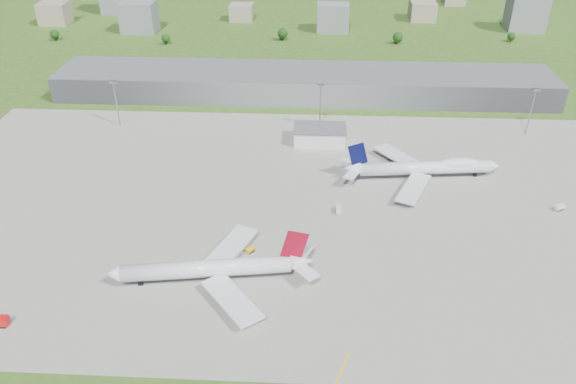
{
  "coord_description": "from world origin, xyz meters",
  "views": [
    {
      "loc": [
        7.06,
        -162.79,
        130.4
      ],
      "look_at": [
        -3.1,
        34.98,
        9.0
      ],
      "focal_mm": 35.0,
      "sensor_mm": 36.0,
      "label": 1
    }
  ],
  "objects_px": {
    "airliner_red_twin": "(214,269)",
    "van_white_far": "(559,208)",
    "airliner_blue_quad": "(425,168)",
    "tug_yellow": "(250,250)",
    "van_white_near": "(338,210)"
  },
  "relations": [
    {
      "from": "airliner_red_twin",
      "to": "tug_yellow",
      "type": "distance_m",
      "value": 20.48
    },
    {
      "from": "airliner_blue_quad",
      "to": "tug_yellow",
      "type": "relative_size",
      "value": 18.94
    },
    {
      "from": "tug_yellow",
      "to": "airliner_red_twin",
      "type": "bearing_deg",
      "value": -169.5
    },
    {
      "from": "airliner_blue_quad",
      "to": "airliner_red_twin",
      "type": "bearing_deg",
      "value": -143.97
    },
    {
      "from": "airliner_blue_quad",
      "to": "van_white_near",
      "type": "height_order",
      "value": "airliner_blue_quad"
    },
    {
      "from": "van_white_far",
      "to": "tug_yellow",
      "type": "bearing_deg",
      "value": 166.81
    },
    {
      "from": "airliner_blue_quad",
      "to": "van_white_near",
      "type": "bearing_deg",
      "value": -148.7
    },
    {
      "from": "airliner_blue_quad",
      "to": "van_white_far",
      "type": "relative_size",
      "value": 14.98
    },
    {
      "from": "van_white_near",
      "to": "tug_yellow",
      "type": "bearing_deg",
      "value": 129.0
    },
    {
      "from": "airliner_blue_quad",
      "to": "van_white_far",
      "type": "height_order",
      "value": "airliner_blue_quad"
    },
    {
      "from": "airliner_blue_quad",
      "to": "van_white_near",
      "type": "xyz_separation_m",
      "value": [
        -40.27,
        -30.89,
        -4.02
      ]
    },
    {
      "from": "airliner_red_twin",
      "to": "tug_yellow",
      "type": "height_order",
      "value": "airliner_red_twin"
    },
    {
      "from": "airliner_red_twin",
      "to": "van_white_far",
      "type": "bearing_deg",
      "value": -167.45
    },
    {
      "from": "airliner_red_twin",
      "to": "airliner_blue_quad",
      "type": "bearing_deg",
      "value": -146.1
    },
    {
      "from": "tug_yellow",
      "to": "van_white_far",
      "type": "bearing_deg",
      "value": -32.04
    }
  ]
}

